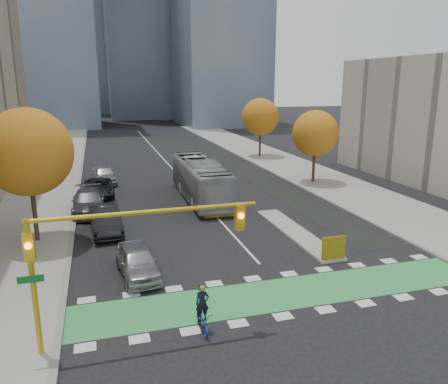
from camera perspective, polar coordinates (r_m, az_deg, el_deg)
ground at (r=20.02m, az=9.95°, el=-14.76°), size 300.00×300.00×0.00m
sidewalk_west at (r=37.28m, az=-24.09°, el=-1.93°), size 7.00×120.00×0.15m
sidewalk_east at (r=42.70m, az=14.54°, el=0.79°), size 7.00×120.00×0.15m
curb_west at (r=36.93m, az=-18.72°, el=-1.58°), size 0.30×120.00×0.16m
curb_east at (r=41.05m, az=10.32°, el=0.49°), size 0.30×120.00×0.16m
bike_crossing at (r=21.21m, az=8.13°, el=-12.92°), size 20.00×3.00×0.01m
centre_line at (r=57.02m, az=-7.92°, el=4.31°), size 0.15×70.00×0.01m
bike_lane_paint at (r=49.14m, az=2.52°, el=2.86°), size 2.50×50.00×0.01m
median_island at (r=29.02m, az=9.30°, el=-5.22°), size 1.60×10.00×0.16m
hazard_board at (r=24.81m, az=14.14°, el=-7.10°), size 1.40×0.12×1.30m
tree_west at (r=28.19m, az=-24.23°, el=4.76°), size 5.20×5.20×8.22m
tree_east_near at (r=42.89m, az=11.83°, el=7.50°), size 4.40×4.40×7.08m
tree_east_far at (r=57.59m, az=4.78°, el=9.75°), size 4.80×4.80×7.65m
traffic_signal_west at (r=16.11m, az=-14.94°, el=-6.59°), size 8.53×0.56×5.20m
cyclist at (r=17.92m, az=-2.83°, el=-15.84°), size 0.62×1.71×1.96m
bus at (r=36.61m, az=-3.08°, el=1.63°), size 2.99×12.13×3.37m
parked_car_a at (r=22.85m, az=-11.25°, el=-8.87°), size 2.23×4.71×1.55m
parked_car_b at (r=29.64m, az=-15.24°, el=-3.53°), size 2.18×5.34×1.72m
parked_car_c at (r=34.47m, az=-17.29°, el=-1.24°), size 2.36×5.80×1.68m
parked_car_d at (r=39.33m, az=-16.05°, el=0.55°), size 2.53×5.32×1.47m
parked_car_e at (r=44.19m, az=-15.40°, el=2.21°), size 2.53×5.21×1.71m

